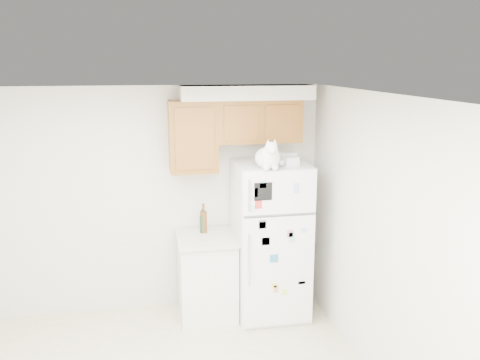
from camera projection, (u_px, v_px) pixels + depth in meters
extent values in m
cube|color=beige|center=(147.00, 201.00, 5.56)|extent=(3.80, 0.04, 2.50)
cube|color=beige|center=(395.00, 256.00, 3.99)|extent=(0.04, 4.00, 2.50)
cube|color=white|center=(143.00, 99.00, 3.36)|extent=(3.80, 4.00, 0.04)
cube|color=brown|center=(258.00, 121.00, 5.41)|extent=(0.90, 0.33, 0.45)
cube|color=brown|center=(193.00, 137.00, 5.32)|extent=(0.50, 0.33, 0.75)
cube|color=silver|center=(247.00, 92.00, 5.33)|extent=(1.40, 0.37, 0.15)
cube|color=white|center=(270.00, 240.00, 5.52)|extent=(0.76, 0.72, 1.70)
cube|color=white|center=(280.00, 193.00, 5.02)|extent=(0.74, 0.03, 0.44)
cube|color=white|center=(279.00, 272.00, 5.21)|extent=(0.74, 0.03, 1.19)
cube|color=#59595B|center=(280.00, 215.00, 5.07)|extent=(0.74, 0.03, 0.02)
cylinder|color=silver|center=(249.00, 196.00, 4.93)|extent=(0.02, 0.02, 0.32)
cylinder|color=silver|center=(249.00, 260.00, 5.09)|extent=(0.02, 0.02, 0.55)
cube|color=black|center=(263.00, 192.00, 4.96)|extent=(0.18, 0.00, 0.18)
cube|color=white|center=(265.00, 235.00, 5.07)|extent=(0.22, 0.00, 0.28)
cube|color=silver|center=(266.00, 241.00, 5.09)|extent=(0.08, 0.00, 0.08)
cube|color=#A7CEEC|center=(252.00, 208.00, 4.98)|extent=(0.07, 0.00, 0.06)
cube|color=teal|center=(274.00, 258.00, 5.15)|extent=(0.09, 0.00, 0.08)
cube|color=#96B8D5|center=(263.00, 184.00, 4.95)|extent=(0.07, 0.00, 0.07)
cube|color=silver|center=(253.00, 193.00, 4.95)|extent=(0.10, 0.00, 0.09)
cube|color=white|center=(303.00, 284.00, 5.27)|extent=(0.09, 0.00, 0.05)
cube|color=#525156|center=(263.00, 224.00, 5.04)|extent=(0.07, 0.00, 0.09)
cube|color=#D4E450|center=(285.00, 292.00, 5.26)|extent=(0.06, 0.00, 0.06)
cube|color=white|center=(301.00, 281.00, 5.26)|extent=(0.09, 0.00, 0.08)
cube|color=#97B8D7|center=(304.00, 230.00, 5.14)|extent=(0.07, 0.00, 0.05)
cube|color=#A77790|center=(290.00, 233.00, 5.12)|extent=(0.07, 0.00, 0.08)
cube|color=#CED44B|center=(274.00, 285.00, 5.22)|extent=(0.05, 0.00, 0.05)
cube|color=#BE302F|center=(259.00, 204.00, 4.99)|extent=(0.07, 0.00, 0.09)
cube|color=#8EBDCA|center=(292.00, 237.00, 5.13)|extent=(0.06, 0.00, 0.11)
cube|color=#92A7CF|center=(296.00, 188.00, 5.02)|extent=(0.06, 0.00, 0.10)
cube|color=#C7863E|center=(276.00, 289.00, 5.23)|extent=(0.05, 0.00, 0.08)
cube|color=white|center=(207.00, 277.00, 5.55)|extent=(0.60, 0.60, 0.88)
cube|color=beige|center=(207.00, 238.00, 5.42)|extent=(0.64, 0.64, 0.04)
ellipsoid|color=white|center=(268.00, 158.00, 5.06)|extent=(0.25, 0.34, 0.21)
ellipsoid|color=white|center=(270.00, 155.00, 4.96)|extent=(0.18, 0.15, 0.20)
sphere|color=white|center=(271.00, 148.00, 4.89)|extent=(0.13, 0.13, 0.13)
cone|color=white|center=(268.00, 142.00, 4.87)|extent=(0.04, 0.04, 0.05)
cone|color=white|center=(275.00, 142.00, 4.88)|extent=(0.04, 0.04, 0.05)
cone|color=#D88C8C|center=(268.00, 142.00, 4.87)|extent=(0.02, 0.02, 0.03)
cone|color=#D88C8C|center=(275.00, 142.00, 4.88)|extent=(0.02, 0.02, 0.03)
sphere|color=white|center=(273.00, 151.00, 4.85)|extent=(0.05, 0.05, 0.05)
sphere|color=white|center=(266.00, 168.00, 4.94)|extent=(0.07, 0.07, 0.07)
sphere|color=white|center=(275.00, 167.00, 4.96)|extent=(0.07, 0.07, 0.07)
cylinder|color=white|center=(275.00, 162.00, 5.21)|extent=(0.15, 0.21, 0.07)
cube|color=white|center=(287.00, 157.00, 5.39)|extent=(0.21, 0.17, 0.10)
cube|color=white|center=(291.00, 161.00, 5.19)|extent=(0.17, 0.15, 0.09)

